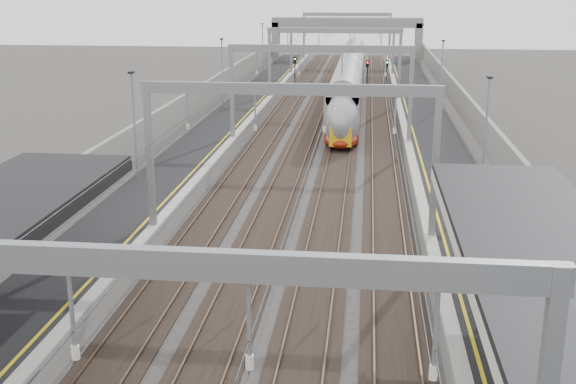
% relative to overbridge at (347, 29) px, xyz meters
% --- Properties ---
extents(platform_left, '(4.00, 120.00, 1.00)m').
position_rel_overbridge_xyz_m(platform_left, '(-8.00, -55.00, -4.81)').
color(platform_left, black).
rests_on(platform_left, ground).
extents(platform_right, '(4.00, 120.00, 1.00)m').
position_rel_overbridge_xyz_m(platform_right, '(8.00, -55.00, -4.81)').
color(platform_right, black).
rests_on(platform_right, ground).
extents(tracks, '(11.40, 140.00, 0.20)m').
position_rel_overbridge_xyz_m(tracks, '(0.00, -55.00, -5.26)').
color(tracks, black).
rests_on(tracks, ground).
extents(overhead_line, '(13.00, 140.00, 6.60)m').
position_rel_overbridge_xyz_m(overhead_line, '(0.00, -48.38, 0.83)').
color(overhead_line, gray).
rests_on(overhead_line, platform_left).
extents(overbridge, '(22.00, 2.20, 6.90)m').
position_rel_overbridge_xyz_m(overbridge, '(0.00, 0.00, 0.00)').
color(overbridge, slate).
rests_on(overbridge, ground).
extents(wall_left, '(0.30, 120.00, 3.20)m').
position_rel_overbridge_xyz_m(wall_left, '(-11.20, -55.00, -3.71)').
color(wall_left, slate).
rests_on(wall_left, ground).
extents(wall_right, '(0.30, 120.00, 3.20)m').
position_rel_overbridge_xyz_m(wall_right, '(11.20, -55.00, -3.71)').
color(wall_right, slate).
rests_on(wall_right, ground).
extents(train, '(2.50, 45.59, 3.96)m').
position_rel_overbridge_xyz_m(train, '(1.50, -37.17, -3.35)').
color(train, maroon).
rests_on(train, ground).
extents(bench, '(1.00, 1.72, 0.86)m').
position_rel_overbridge_xyz_m(bench, '(7.66, -86.07, -3.79)').
color(bench, black).
rests_on(bench, platform_right).
extents(signal_green, '(0.32, 0.32, 3.48)m').
position_rel_overbridge_xyz_m(signal_green, '(-5.20, -24.12, -2.89)').
color(signal_green, black).
rests_on(signal_green, ground).
extents(signal_red_near, '(0.32, 0.32, 3.48)m').
position_rel_overbridge_xyz_m(signal_red_near, '(3.20, -27.09, -2.89)').
color(signal_red_near, black).
rests_on(signal_red_near, ground).
extents(signal_red_far, '(0.32, 0.32, 3.48)m').
position_rel_overbridge_xyz_m(signal_red_far, '(5.40, -26.66, -2.89)').
color(signal_red_far, black).
rests_on(signal_red_far, ground).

